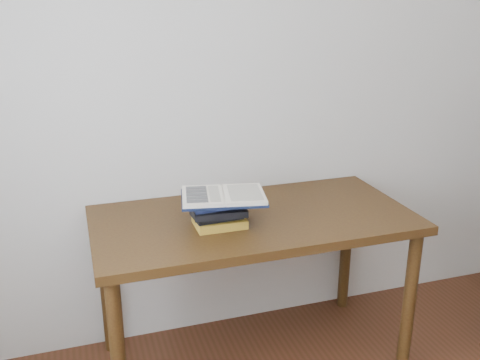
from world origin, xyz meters
name	(u,v)px	position (x,y,z in m)	size (l,w,h in m)	color
desk	(253,235)	(-0.12, 1.38, 0.68)	(1.45, 0.72, 0.78)	#402B10
book_stack	(218,212)	(-0.31, 1.32, 0.84)	(0.24, 0.20, 0.13)	#A77B26
open_book	(223,196)	(-0.29, 1.31, 0.92)	(0.40, 0.31, 0.03)	black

